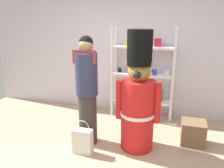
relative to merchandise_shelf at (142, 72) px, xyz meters
name	(u,v)px	position (x,y,z in m)	size (l,w,h in m)	color
back_wall	(130,51)	(-0.30, 0.22, 0.39)	(6.40, 0.12, 2.60)	silver
merchandise_shelf	(142,72)	(0.00, 0.00, 0.00)	(1.23, 0.35, 1.80)	white
teddy_bear_guard	(138,100)	(0.12, -1.23, -0.13)	(0.67, 0.51, 1.79)	red
person_shopper	(87,90)	(-0.66, -1.29, -0.02)	(0.35, 0.33, 1.70)	#38332D
shopping_bag	(83,141)	(-0.62, -1.61, -0.71)	(0.29, 0.14, 0.52)	silver
display_crate	(193,133)	(0.96, -0.89, -0.72)	(0.38, 0.34, 0.38)	brown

